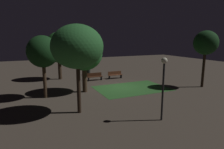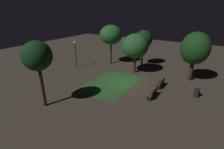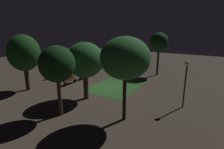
{
  "view_description": "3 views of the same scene",
  "coord_description": "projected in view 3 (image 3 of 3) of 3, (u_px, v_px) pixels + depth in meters",
  "views": [
    {
      "loc": [
        8.58,
        16.97,
        4.92
      ],
      "look_at": [
        0.7,
        -0.48,
        1.27
      ],
      "focal_mm": 30.43,
      "sensor_mm": 36.0,
      "label": 1
    },
    {
      "loc": [
        -15.09,
        -8.05,
        7.87
      ],
      "look_at": [
        -0.87,
        0.82,
        1.17
      ],
      "focal_mm": 26.12,
      "sensor_mm": 36.0,
      "label": 2
    },
    {
      "loc": [
        16.1,
        10.1,
        6.38
      ],
      "look_at": [
        -0.72,
        0.38,
        1.24
      ],
      "focal_mm": 29.0,
      "sensor_mm": 36.0,
      "label": 3
    }
  ],
  "objects": [
    {
      "name": "tree_back_right",
      "position": [
        57.0,
        65.0,
        12.56
      ],
      "size": [
        2.53,
        2.53,
        5.17
      ],
      "color": "#423021",
      "rests_on": "ground"
    },
    {
      "name": "tree_back_left",
      "position": [
        24.0,
        53.0,
        17.97
      ],
      "size": [
        3.13,
        3.13,
        5.68
      ],
      "color": "#38281C",
      "rests_on": "ground"
    },
    {
      "name": "tree_left_canopy",
      "position": [
        85.0,
        60.0,
        15.76
      ],
      "size": [
        3.35,
        3.35,
        5.14
      ],
      "color": "#423021",
      "rests_on": "ground"
    },
    {
      "name": "ground_plane",
      "position": [
        106.0,
        86.0,
        20.0
      ],
      "size": [
        60.0,
        60.0,
        0.0
      ],
      "primitive_type": "plane",
      "color": "#473D33"
    },
    {
      "name": "tree_near_wall",
      "position": [
        159.0,
        42.0,
        23.65
      ],
      "size": [
        2.36,
        2.36,
        5.7
      ],
      "color": "#2D2116",
      "rests_on": "ground"
    },
    {
      "name": "bench_by_lamp",
      "position": [
        69.0,
        80.0,
        20.72
      ],
      "size": [
        1.8,
        0.48,
        0.88
      ],
      "color": "#422314",
      "rests_on": "ground"
    },
    {
      "name": "tree_right_canopy",
      "position": [
        125.0,
        58.0,
        11.76
      ],
      "size": [
        3.32,
        3.32,
        5.83
      ],
      "color": "#2D2116",
      "rests_on": "ground"
    },
    {
      "name": "grass_lawn",
      "position": [
        117.0,
        86.0,
        20.21
      ],
      "size": [
        7.09,
        4.83,
        0.01
      ],
      "primitive_type": "cube",
      "color": "#2D6028",
      "rests_on": "ground"
    },
    {
      "name": "lamp_post_plaza_west",
      "position": [
        186.0,
        76.0,
        14.19
      ],
      "size": [
        0.36,
        0.36,
        3.84
      ],
      "color": "black",
      "rests_on": "ground"
    },
    {
      "name": "bench_front_right",
      "position": [
        84.0,
        75.0,
        22.96
      ],
      "size": [
        1.8,
        0.49,
        0.88
      ],
      "color": "brown",
      "rests_on": "ground"
    },
    {
      "name": "trash_bin",
      "position": [
        50.0,
        76.0,
        22.74
      ],
      "size": [
        0.5,
        0.5,
        0.87
      ],
      "primitive_type": "cylinder",
      "color": "black",
      "rests_on": "ground"
    }
  ]
}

